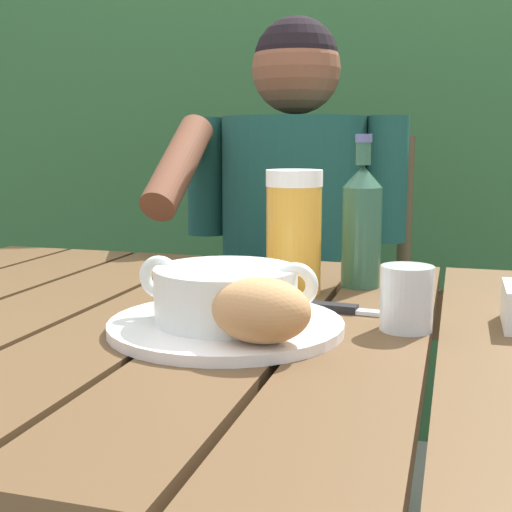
{
  "coord_description": "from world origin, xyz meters",
  "views": [
    {
      "loc": [
        0.23,
        -0.76,
        0.97
      ],
      "look_at": [
        -0.01,
        0.05,
        0.83
      ],
      "focal_mm": 48.36,
      "sensor_mm": 36.0,
      "label": 1
    }
  ],
  "objects_px": {
    "chair_near_diner": "(308,340)",
    "table_knife": "(355,310)",
    "person_eating": "(289,256)",
    "soup_bowl": "(226,293)",
    "beer_glass": "(294,231)",
    "beer_bottle": "(362,224)",
    "bread_roll": "(261,310)",
    "serving_plate": "(226,325)",
    "water_glass_small": "(407,298)"
  },
  "relations": [
    {
      "from": "soup_bowl",
      "to": "table_knife",
      "type": "bearing_deg",
      "value": 42.64
    },
    {
      "from": "beer_bottle",
      "to": "water_glass_small",
      "type": "relative_size",
      "value": 3.0
    },
    {
      "from": "person_eating",
      "to": "beer_bottle",
      "type": "height_order",
      "value": "person_eating"
    },
    {
      "from": "serving_plate",
      "to": "table_knife",
      "type": "height_order",
      "value": "serving_plate"
    },
    {
      "from": "person_eating",
      "to": "soup_bowl",
      "type": "height_order",
      "value": "person_eating"
    },
    {
      "from": "beer_glass",
      "to": "bread_roll",
      "type": "bearing_deg",
      "value": -83.15
    },
    {
      "from": "beer_glass",
      "to": "serving_plate",
      "type": "bearing_deg",
      "value": -96.98
    },
    {
      "from": "person_eating",
      "to": "soup_bowl",
      "type": "bearing_deg",
      "value": -82.1
    },
    {
      "from": "water_glass_small",
      "to": "chair_near_diner",
      "type": "bearing_deg",
      "value": 108.83
    },
    {
      "from": "chair_near_diner",
      "to": "bread_roll",
      "type": "height_order",
      "value": "chair_near_diner"
    },
    {
      "from": "bread_roll",
      "to": "water_glass_small",
      "type": "relative_size",
      "value": 1.41
    },
    {
      "from": "serving_plate",
      "to": "person_eating",
      "type": "bearing_deg",
      "value": 97.9
    },
    {
      "from": "soup_bowl",
      "to": "water_glass_small",
      "type": "xyz_separation_m",
      "value": [
        0.2,
        0.06,
        -0.01
      ]
    },
    {
      "from": "bread_roll",
      "to": "person_eating",
      "type": "bearing_deg",
      "value": 101.54
    },
    {
      "from": "soup_bowl",
      "to": "table_knife",
      "type": "height_order",
      "value": "soup_bowl"
    },
    {
      "from": "bread_roll",
      "to": "soup_bowl",
      "type": "bearing_deg",
      "value": 130.6
    },
    {
      "from": "beer_glass",
      "to": "table_knife",
      "type": "xyz_separation_m",
      "value": [
        0.1,
        -0.1,
        -0.08
      ]
    },
    {
      "from": "beer_glass",
      "to": "beer_bottle",
      "type": "xyz_separation_m",
      "value": [
        0.09,
        0.06,
        0.01
      ]
    },
    {
      "from": "soup_bowl",
      "to": "table_knife",
      "type": "xyz_separation_m",
      "value": [
        0.13,
        0.12,
        -0.04
      ]
    },
    {
      "from": "chair_near_diner",
      "to": "serving_plate",
      "type": "relative_size",
      "value": 3.67
    },
    {
      "from": "chair_near_diner",
      "to": "table_knife",
      "type": "distance_m",
      "value": 0.88
    },
    {
      "from": "chair_near_diner",
      "to": "person_eating",
      "type": "relative_size",
      "value": 0.8
    },
    {
      "from": "serving_plate",
      "to": "bread_roll",
      "type": "xyz_separation_m",
      "value": [
        0.06,
        -0.07,
        0.04
      ]
    },
    {
      "from": "bread_roll",
      "to": "beer_bottle",
      "type": "distance_m",
      "value": 0.36
    },
    {
      "from": "beer_bottle",
      "to": "water_glass_small",
      "type": "xyz_separation_m",
      "value": [
        0.08,
        -0.22,
        -0.06
      ]
    },
    {
      "from": "chair_near_diner",
      "to": "person_eating",
      "type": "distance_m",
      "value": 0.32
    },
    {
      "from": "serving_plate",
      "to": "soup_bowl",
      "type": "relative_size",
      "value": 1.27
    },
    {
      "from": "water_glass_small",
      "to": "soup_bowl",
      "type": "bearing_deg",
      "value": -162.95
    },
    {
      "from": "chair_near_diner",
      "to": "beer_glass",
      "type": "height_order",
      "value": "chair_near_diner"
    },
    {
      "from": "serving_plate",
      "to": "soup_bowl",
      "type": "xyz_separation_m",
      "value": [
        0.0,
        0.0,
        0.04
      ]
    },
    {
      "from": "beer_bottle",
      "to": "beer_glass",
      "type": "bearing_deg",
      "value": -143.22
    },
    {
      "from": "person_eating",
      "to": "water_glass_small",
      "type": "bearing_deg",
      "value": -65.89
    },
    {
      "from": "soup_bowl",
      "to": "chair_near_diner",
      "type": "bearing_deg",
      "value": 96.03
    },
    {
      "from": "chair_near_diner",
      "to": "water_glass_small",
      "type": "xyz_separation_m",
      "value": [
        0.29,
        -0.86,
        0.32
      ]
    },
    {
      "from": "bread_roll",
      "to": "water_glass_small",
      "type": "bearing_deg",
      "value": 44.66
    },
    {
      "from": "chair_near_diner",
      "to": "beer_bottle",
      "type": "xyz_separation_m",
      "value": [
        0.21,
        -0.63,
        0.37
      ]
    },
    {
      "from": "person_eating",
      "to": "table_knife",
      "type": "bearing_deg",
      "value": -69.13
    },
    {
      "from": "bread_roll",
      "to": "beer_glass",
      "type": "bearing_deg",
      "value": 96.85
    },
    {
      "from": "soup_bowl",
      "to": "water_glass_small",
      "type": "height_order",
      "value": "soup_bowl"
    },
    {
      "from": "chair_near_diner",
      "to": "table_knife",
      "type": "relative_size",
      "value": 6.66
    },
    {
      "from": "beer_bottle",
      "to": "table_knife",
      "type": "relative_size",
      "value": 1.51
    },
    {
      "from": "chair_near_diner",
      "to": "beer_glass",
      "type": "bearing_deg",
      "value": -79.95
    },
    {
      "from": "soup_bowl",
      "to": "bread_roll",
      "type": "bearing_deg",
      "value": -49.4
    },
    {
      "from": "chair_near_diner",
      "to": "beer_bottle",
      "type": "bearing_deg",
      "value": -71.66
    },
    {
      "from": "soup_bowl",
      "to": "water_glass_small",
      "type": "distance_m",
      "value": 0.2
    },
    {
      "from": "chair_near_diner",
      "to": "bread_roll",
      "type": "bearing_deg",
      "value": -80.88
    },
    {
      "from": "serving_plate",
      "to": "soup_bowl",
      "type": "distance_m",
      "value": 0.04
    },
    {
      "from": "person_eating",
      "to": "soup_bowl",
      "type": "distance_m",
      "value": 0.73
    },
    {
      "from": "beer_glass",
      "to": "water_glass_small",
      "type": "height_order",
      "value": "beer_glass"
    },
    {
      "from": "chair_near_diner",
      "to": "person_eating",
      "type": "height_order",
      "value": "person_eating"
    }
  ]
}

